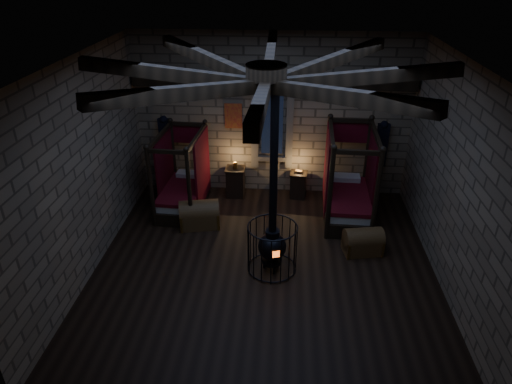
# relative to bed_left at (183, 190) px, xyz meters

# --- Properties ---
(room) EXTENTS (7.02, 7.02, 4.29)m
(room) POSITION_rel_bed_left_xyz_m (2.19, -2.28, 3.25)
(room) COLOR black
(room) RESTS_ON ground
(bed_left) EXTENTS (1.11, 1.96, 1.99)m
(bed_left) POSITION_rel_bed_left_xyz_m (0.00, 0.00, 0.00)
(bed_left) COLOR black
(bed_left) RESTS_ON ground
(bed_right) EXTENTS (1.19, 2.15, 2.20)m
(bed_right) POSITION_rel_bed_left_xyz_m (4.09, -0.13, 0.05)
(bed_right) COLOR black
(bed_right) RESTS_ON ground
(trunk_left) EXTENTS (1.02, 0.76, 0.68)m
(trunk_left) POSITION_rel_bed_left_xyz_m (0.56, -0.87, -0.19)
(trunk_left) COLOR brown
(trunk_left) RESTS_ON ground
(trunk_right) EXTENTS (0.89, 0.65, 0.59)m
(trunk_right) POSITION_rel_bed_left_xyz_m (4.29, -1.70, -0.23)
(trunk_right) COLOR brown
(trunk_right) RESTS_ON ground
(nightstand_left) EXTENTS (0.51, 0.49, 0.98)m
(nightstand_left) POSITION_rel_bed_left_xyz_m (1.25, 0.71, -0.08)
(nightstand_left) COLOR black
(nightstand_left) RESTS_ON ground
(nightstand_right) EXTENTS (0.49, 0.47, 0.77)m
(nightstand_right) POSITION_rel_bed_left_xyz_m (2.92, 0.74, -0.13)
(nightstand_right) COLOR black
(nightstand_right) RESTS_ON ground
(stove) EXTENTS (1.01, 1.01, 4.05)m
(stove) POSITION_rel_bed_left_xyz_m (2.35, -2.44, 0.13)
(stove) COLOR black
(stove) RESTS_ON ground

